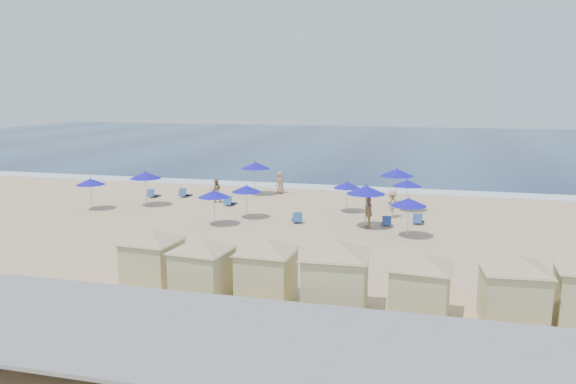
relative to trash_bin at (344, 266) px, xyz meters
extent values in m
plane|color=tan|center=(-4.48, 5.61, -0.38)|extent=(160.00, 160.00, 0.00)
cube|color=#0D234C|center=(-4.48, 60.61, -0.35)|extent=(160.00, 80.00, 0.06)
cube|color=white|center=(-4.48, 21.11, -0.34)|extent=(160.00, 2.50, 0.08)
cube|color=gray|center=(-4.48, -7.39, 0.17)|extent=(160.00, 2.20, 1.10)
cube|color=gray|center=(-4.48, -10.39, 0.78)|extent=(160.00, 4.00, 0.12)
cube|color=black|center=(0.00, 0.00, 0.00)|extent=(0.90, 0.90, 0.75)
cube|color=beige|center=(-7.14, -3.47, 0.58)|extent=(2.06, 2.06, 1.91)
cube|color=tan|center=(-7.14, -3.47, 1.53)|extent=(2.16, 2.16, 0.08)
pyramid|color=tan|center=(-7.14, -3.47, 2.01)|extent=(4.17, 4.17, 0.48)
cube|color=beige|center=(-4.73, -4.10, 0.58)|extent=(2.09, 2.09, 1.91)
cube|color=tan|center=(-4.73, -4.10, 1.53)|extent=(2.19, 2.19, 0.08)
pyramid|color=tan|center=(-4.73, -4.10, 2.01)|extent=(4.16, 4.16, 0.48)
cube|color=beige|center=(-2.32, -3.72, 0.58)|extent=(1.98, 1.98, 1.92)
cube|color=tan|center=(-2.32, -3.72, 1.54)|extent=(2.08, 2.08, 0.08)
pyramid|color=tan|center=(-2.32, -3.72, 2.02)|extent=(4.20, 4.20, 0.48)
cube|color=beige|center=(0.37, -4.24, 0.70)|extent=(2.24, 2.24, 2.14)
cube|color=tan|center=(0.37, -4.24, 1.77)|extent=(2.35, 2.35, 0.09)
pyramid|color=tan|center=(0.37, -4.24, 2.30)|extent=(4.70, 4.70, 0.54)
cube|color=beige|center=(3.27, -4.02, 0.56)|extent=(2.05, 2.05, 1.88)
cube|color=tan|center=(3.27, -4.02, 1.50)|extent=(2.15, 2.15, 0.08)
pyramid|color=tan|center=(3.27, -4.02, 1.97)|extent=(4.10, 4.10, 0.47)
cube|color=beige|center=(6.29, -3.79, 0.61)|extent=(2.12, 2.12, 1.96)
cube|color=tan|center=(6.29, -3.79, 1.59)|extent=(2.22, 2.22, 0.08)
pyramid|color=tan|center=(6.29, -3.79, 2.08)|extent=(4.29, 4.29, 0.49)
cylinder|color=#A5A8AD|center=(-15.36, 11.12, 0.60)|extent=(0.05, 0.05, 1.95)
cone|color=#1610B3|center=(-15.36, 11.12, 1.75)|extent=(2.15, 2.15, 0.46)
sphere|color=#1610B3|center=(-15.36, 11.12, 2.03)|extent=(0.08, 0.08, 0.08)
cylinder|color=#A5A8AD|center=(-18.28, 9.10, 0.48)|extent=(0.05, 0.05, 1.71)
cone|color=#1610B3|center=(-18.28, 9.10, 1.50)|extent=(1.90, 1.90, 0.41)
sphere|color=#1610B3|center=(-18.28, 9.10, 1.74)|extent=(0.07, 0.07, 0.07)
cylinder|color=#A5A8AD|center=(-8.74, 7.02, 0.48)|extent=(0.05, 0.05, 1.72)
cone|color=#1610B3|center=(-8.74, 7.02, 1.50)|extent=(1.90, 1.90, 0.41)
sphere|color=#1610B3|center=(-8.74, 7.02, 1.75)|extent=(0.07, 0.07, 0.07)
cylinder|color=#A5A8AD|center=(-9.39, 16.96, 0.65)|extent=(0.05, 0.05, 2.06)
cone|color=#1610B3|center=(-9.39, 16.96, 1.87)|extent=(2.28, 2.28, 0.49)
sphere|color=#1610B3|center=(-9.39, 16.96, 2.17)|extent=(0.09, 0.09, 0.09)
cylinder|color=#A5A8AD|center=(-7.50, 9.25, 0.47)|extent=(0.04, 0.04, 1.70)
cone|color=#1610B3|center=(-7.50, 9.25, 1.48)|extent=(1.88, 1.88, 0.40)
sphere|color=#1610B3|center=(-7.50, 9.25, 1.72)|extent=(0.07, 0.07, 0.07)
cylinder|color=#A5A8AD|center=(-1.78, 12.53, 0.44)|extent=(0.04, 0.04, 1.64)
cone|color=#1610B3|center=(-1.78, 12.53, 1.41)|extent=(1.81, 1.81, 0.39)
sphere|color=#1610B3|center=(-1.78, 12.53, 1.65)|extent=(0.07, 0.07, 0.07)
cylinder|color=#A5A8AD|center=(-0.11, 8.60, 0.64)|extent=(0.05, 0.05, 2.04)
cone|color=#1610B3|center=(-0.11, 8.60, 1.85)|extent=(2.26, 2.26, 0.48)
sphere|color=#1610B3|center=(-0.11, 8.60, 2.15)|extent=(0.09, 0.09, 0.09)
cylinder|color=#A5A8AD|center=(1.17, 15.53, 0.67)|extent=(0.06, 0.06, 2.10)
cone|color=#1610B3|center=(1.17, 15.53, 1.92)|extent=(2.32, 2.32, 0.50)
sphere|color=#1610B3|center=(1.17, 15.53, 2.22)|extent=(0.09, 0.09, 0.09)
cylinder|color=#A5A8AD|center=(1.96, 13.89, 0.47)|extent=(0.04, 0.04, 1.70)
cone|color=#1610B3|center=(1.96, 13.89, 1.48)|extent=(1.87, 1.87, 0.40)
sphere|color=#1610B3|center=(1.96, 13.89, 1.72)|extent=(0.07, 0.07, 0.07)
cylinder|color=#A5A8AD|center=(2.35, 7.03, 0.51)|extent=(0.05, 0.05, 1.78)
cone|color=#1610B3|center=(2.35, 7.03, 1.57)|extent=(1.97, 1.97, 0.42)
sphere|color=#1610B3|center=(2.35, 7.03, 1.83)|extent=(0.07, 0.07, 0.07)
cube|color=#284D95|center=(-16.44, 14.24, -0.22)|extent=(0.63, 1.18, 0.32)
cube|color=#284D95|center=(-16.48, 13.76, 0.01)|extent=(0.56, 0.36, 0.56)
cube|color=#284D95|center=(-14.25, 15.01, -0.22)|extent=(0.65, 1.22, 0.32)
cube|color=#284D95|center=(-14.30, 14.51, 0.02)|extent=(0.58, 0.37, 0.57)
cube|color=#284D95|center=(-9.91, 12.87, -0.21)|extent=(0.62, 1.23, 0.33)
cube|color=#284D95|center=(-9.93, 12.36, 0.03)|extent=(0.58, 0.35, 0.59)
cube|color=#284D95|center=(-4.28, 9.08, -0.22)|extent=(0.92, 1.29, 0.32)
cube|color=#284D95|center=(-4.11, 8.61, 0.02)|extent=(0.63, 0.49, 0.57)
cube|color=#284D95|center=(1.01, 9.63, -0.23)|extent=(0.65, 1.15, 0.30)
cube|color=#284D95|center=(1.07, 9.17, -0.01)|extent=(0.55, 0.36, 0.53)
cube|color=#284D95|center=(2.84, 10.58, -0.22)|extent=(0.67, 1.21, 0.32)
cube|color=#284D95|center=(2.78, 10.09, 0.01)|extent=(0.58, 0.38, 0.56)
imported|color=tan|center=(-11.22, 13.46, 0.47)|extent=(1.03, 0.94, 1.70)
imported|color=tan|center=(0.08, 8.55, 0.54)|extent=(0.61, 1.13, 1.82)
imported|color=tan|center=(1.14, 11.73, 0.46)|extent=(0.70, 1.13, 1.68)
imported|color=tan|center=(-7.75, 17.95, 0.49)|extent=(0.85, 0.99, 1.73)
camera|label=1|loc=(3.49, -22.91, 7.41)|focal=35.00mm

